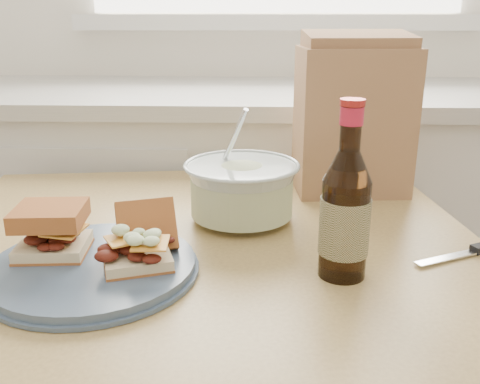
{
  "coord_description": "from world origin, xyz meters",
  "views": [
    {
      "loc": [
        -0.05,
        0.12,
        1.15
      ],
      "look_at": [
        -0.08,
        0.97,
        0.86
      ],
      "focal_mm": 40.0,
      "sensor_mm": 36.0,
      "label": 1
    }
  ],
  "objects_px": {
    "dining_table": "(207,314)",
    "coleslaw_bowl": "(242,193)",
    "beer_bottle": "(345,213)",
    "plate": "(93,268)",
    "paper_bag": "(353,121)"
  },
  "relations": [
    {
      "from": "dining_table",
      "to": "coleslaw_bowl",
      "type": "xyz_separation_m",
      "value": [
        0.05,
        0.14,
        0.17
      ]
    },
    {
      "from": "coleslaw_bowl",
      "to": "beer_bottle",
      "type": "bearing_deg",
      "value": -53.8
    },
    {
      "from": "plate",
      "to": "coleslaw_bowl",
      "type": "bearing_deg",
      "value": 46.3
    },
    {
      "from": "dining_table",
      "to": "paper_bag",
      "type": "xyz_separation_m",
      "value": [
        0.28,
        0.33,
        0.27
      ]
    },
    {
      "from": "beer_bottle",
      "to": "paper_bag",
      "type": "relative_size",
      "value": 0.86
    },
    {
      "from": "dining_table",
      "to": "beer_bottle",
      "type": "height_order",
      "value": "beer_bottle"
    },
    {
      "from": "beer_bottle",
      "to": "paper_bag",
      "type": "height_order",
      "value": "paper_bag"
    },
    {
      "from": "plate",
      "to": "beer_bottle",
      "type": "distance_m",
      "value": 0.38
    },
    {
      "from": "dining_table",
      "to": "plate",
      "type": "bearing_deg",
      "value": -159.43
    },
    {
      "from": "dining_table",
      "to": "beer_bottle",
      "type": "xyz_separation_m",
      "value": [
        0.21,
        -0.07,
        0.21
      ]
    },
    {
      "from": "paper_bag",
      "to": "dining_table",
      "type": "bearing_deg",
      "value": -135.33
    },
    {
      "from": "plate",
      "to": "beer_bottle",
      "type": "relative_size",
      "value": 1.17
    },
    {
      "from": "dining_table",
      "to": "plate",
      "type": "distance_m",
      "value": 0.22
    },
    {
      "from": "dining_table",
      "to": "plate",
      "type": "xyz_separation_m",
      "value": [
        -0.16,
        -0.08,
        0.12
      ]
    },
    {
      "from": "dining_table",
      "to": "beer_bottle",
      "type": "distance_m",
      "value": 0.31
    }
  ]
}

